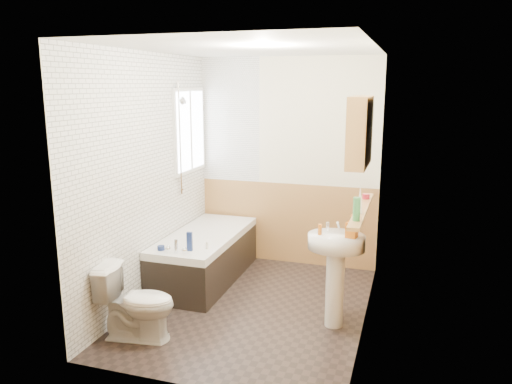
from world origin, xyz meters
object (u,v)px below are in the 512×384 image
Objects in this scene: bathtub at (205,255)px; sink at (336,261)px; toilet at (137,303)px; pine_shelf at (362,210)px; medicine_cabinet at (360,132)px.

bathtub is 1.64× the size of sink.
toilet is 0.68× the size of sink.
pine_shelf is 2.04× the size of medicine_cabinet.
bathtub is 2.55× the size of medicine_cabinet.
sink is (1.57, -0.67, 0.34)m from bathtub.
medicine_cabinet is (1.74, -0.77, 1.52)m from bathtub.
toilet is 1.05× the size of medicine_cabinet.
toilet is at bearing -91.21° from bathtub.
bathtub is 2.42× the size of toilet.
pine_shelf is at bearing 81.58° from medicine_cabinet.
bathtub is 1.42m from toilet.
bathtub is at bearing 163.89° from sink.
medicine_cabinet is at bearing -23.90° from bathtub.
bathtub is at bearing 161.75° from pine_shelf.
bathtub is 1.74m from sink.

